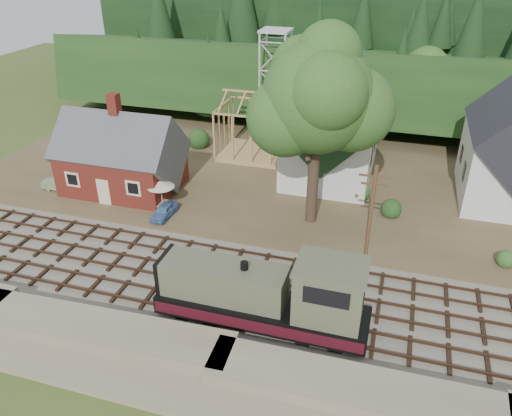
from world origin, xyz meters
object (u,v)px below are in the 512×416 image
(locomotive, at_px, (269,296))
(car_green, at_px, (61,184))
(car_blue, at_px, (164,211))
(patio_set, at_px, (161,185))

(locomotive, xyz_separation_m, car_green, (-23.45, 11.77, -1.36))
(car_blue, bearing_deg, car_green, 173.86)
(car_blue, xyz_separation_m, car_green, (-11.46, 1.77, 0.03))
(locomotive, bearing_deg, car_blue, 140.17)
(car_blue, bearing_deg, patio_set, 124.18)
(locomotive, bearing_deg, patio_set, 138.55)
(locomotive, distance_m, car_blue, 15.67)
(car_green, relative_size, patio_set, 1.35)
(car_green, bearing_deg, locomotive, -117.87)
(locomotive, height_order, car_blue, locomotive)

